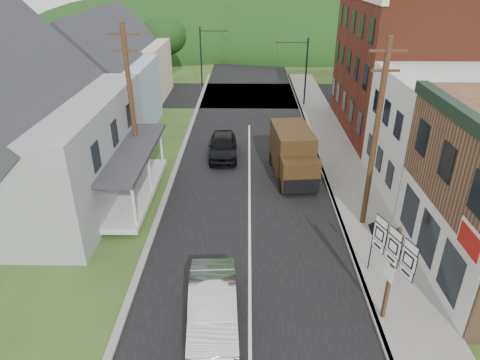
{
  "coord_description": "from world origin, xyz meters",
  "views": [
    {
      "loc": [
        -0.15,
        -14.59,
        11.55
      ],
      "look_at": [
        -0.49,
        3.93,
        2.2
      ],
      "focal_mm": 32.0,
      "sensor_mm": 36.0,
      "label": 1
    }
  ],
  "objects_px": {
    "silver_sedan": "(213,307)",
    "dark_sedan": "(223,146)",
    "warning_sign": "(372,239)",
    "route_sign_cluster": "(392,262)",
    "delivery_van": "(293,154)"
  },
  "relations": [
    {
      "from": "silver_sedan",
      "to": "dark_sedan",
      "type": "bearing_deg",
      "value": 87.51
    },
    {
      "from": "dark_sedan",
      "to": "delivery_van",
      "type": "height_order",
      "value": "delivery_van"
    },
    {
      "from": "warning_sign",
      "to": "route_sign_cluster",
      "type": "bearing_deg",
      "value": -117.68
    },
    {
      "from": "route_sign_cluster",
      "to": "delivery_van",
      "type": "bearing_deg",
      "value": 81.13
    },
    {
      "from": "delivery_van",
      "to": "warning_sign",
      "type": "relative_size",
      "value": 2.36
    },
    {
      "from": "silver_sedan",
      "to": "delivery_van",
      "type": "relative_size",
      "value": 0.88
    },
    {
      "from": "silver_sedan",
      "to": "dark_sedan",
      "type": "distance_m",
      "value": 14.96
    },
    {
      "from": "silver_sedan",
      "to": "warning_sign",
      "type": "height_order",
      "value": "warning_sign"
    },
    {
      "from": "delivery_van",
      "to": "silver_sedan",
      "type": "bearing_deg",
      "value": -113.61
    },
    {
      "from": "silver_sedan",
      "to": "warning_sign",
      "type": "distance_m",
      "value": 7.03
    },
    {
      "from": "dark_sedan",
      "to": "warning_sign",
      "type": "relative_size",
      "value": 1.98
    },
    {
      "from": "silver_sedan",
      "to": "dark_sedan",
      "type": "relative_size",
      "value": 1.05
    },
    {
      "from": "dark_sedan",
      "to": "warning_sign",
      "type": "height_order",
      "value": "warning_sign"
    },
    {
      "from": "route_sign_cluster",
      "to": "warning_sign",
      "type": "height_order",
      "value": "route_sign_cluster"
    },
    {
      "from": "dark_sedan",
      "to": "delivery_van",
      "type": "distance_m",
      "value": 5.27
    }
  ]
}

